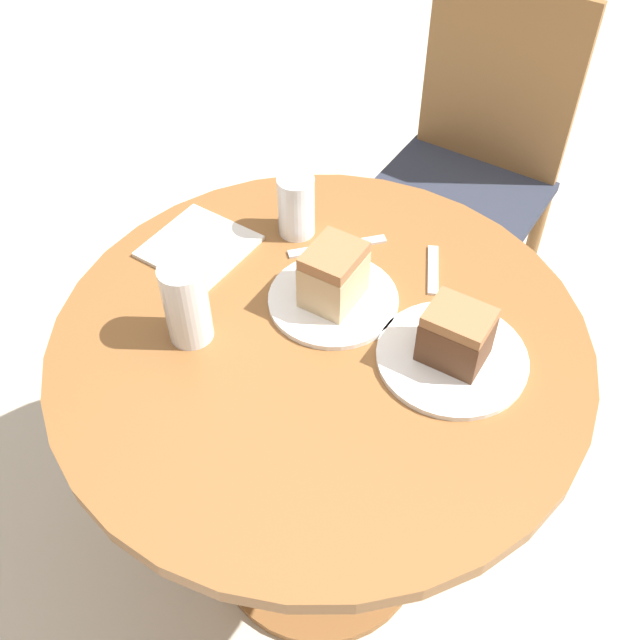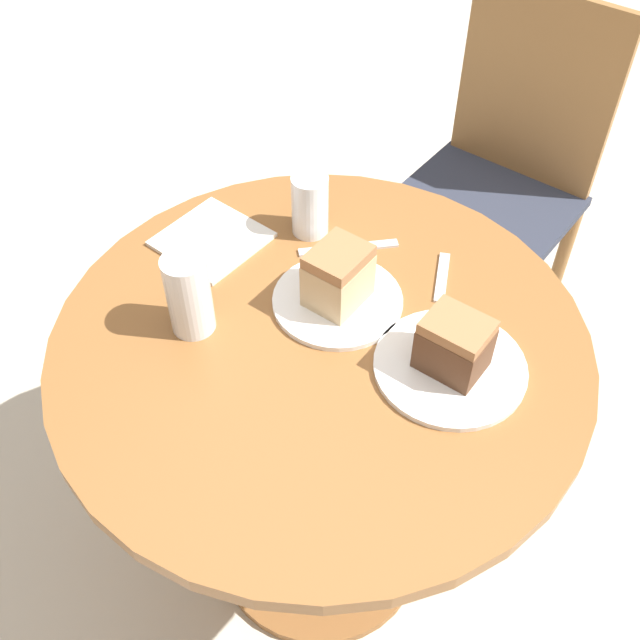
% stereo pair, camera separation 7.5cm
% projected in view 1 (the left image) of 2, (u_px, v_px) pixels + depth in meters
% --- Properties ---
extents(ground_plane, '(8.00, 8.00, 0.00)m').
position_uv_depth(ground_plane, '(320.00, 545.00, 1.74)').
color(ground_plane, beige).
extents(table, '(0.88, 0.88, 0.73)m').
position_uv_depth(table, '(320.00, 401.00, 1.33)').
color(table, brown).
rests_on(table, ground_plane).
extents(chair, '(0.45, 0.51, 0.94)m').
position_uv_depth(chair, '(461.00, 182.00, 1.89)').
color(chair, olive).
rests_on(chair, ground_plane).
extents(plate_near, '(0.22, 0.22, 0.01)m').
position_uv_depth(plate_near, '(333.00, 299.00, 1.26)').
color(plate_near, white).
rests_on(plate_near, table).
extents(plate_far, '(0.24, 0.24, 0.01)m').
position_uv_depth(plate_far, '(452.00, 357.00, 1.17)').
color(plate_far, white).
rests_on(plate_far, table).
extents(cake_slice_near, '(0.09, 0.10, 0.10)m').
position_uv_depth(cake_slice_near, '(334.00, 275.00, 1.22)').
color(cake_slice_near, tan).
rests_on(cake_slice_near, plate_near).
extents(cake_slice_far, '(0.10, 0.08, 0.10)m').
position_uv_depth(cake_slice_far, '(456.00, 335.00, 1.13)').
color(cake_slice_far, brown).
rests_on(cake_slice_far, plate_far).
extents(glass_lemonade, '(0.07, 0.07, 0.12)m').
position_uv_depth(glass_lemonade, '(296.00, 209.00, 1.35)').
color(glass_lemonade, beige).
rests_on(glass_lemonade, table).
extents(glass_water, '(0.07, 0.07, 0.14)m').
position_uv_depth(glass_water, '(187.00, 307.00, 1.16)').
color(glass_water, silver).
rests_on(glass_water, table).
extents(napkin_stack, '(0.19, 0.19, 0.01)m').
position_uv_depth(napkin_stack, '(199.00, 246.00, 1.35)').
color(napkin_stack, silver).
rests_on(napkin_stack, table).
extents(fork, '(0.15, 0.13, 0.00)m').
position_uv_depth(fork, '(337.00, 246.00, 1.35)').
color(fork, silver).
rests_on(fork, table).
extents(spoon, '(0.06, 0.12, 0.00)m').
position_uv_depth(spoon, '(433.00, 270.00, 1.31)').
color(spoon, silver).
rests_on(spoon, table).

